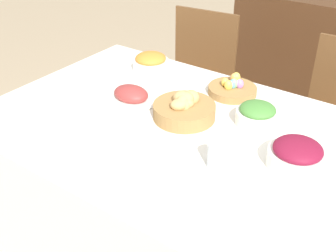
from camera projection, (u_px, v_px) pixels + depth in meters
name	position (u px, v px, depth m)	size (l,w,h in m)	color
dining_table	(181.00, 200.00, 1.89)	(1.65, 1.08, 0.78)	silver
chair_far_left	(196.00, 82.00, 2.69)	(0.46, 0.46, 0.92)	brown
sideboard	(311.00, 58.00, 3.13)	(1.11, 0.44, 0.90)	#4C2D19
bread_basket	(184.00, 108.00, 1.73)	(0.26, 0.26, 0.11)	#9E7542
egg_basket	(232.00, 89.00, 1.92)	(0.22, 0.22, 0.08)	#9E7542
ham_platter	(131.00, 95.00, 1.87)	(0.26, 0.18, 0.07)	white
carrot_bowl	(151.00, 62.00, 2.14)	(0.18, 0.18, 0.09)	white
beet_salad_bowl	(297.00, 155.00, 1.44)	(0.20, 0.20, 0.10)	white
green_salad_bowl	(257.00, 114.00, 1.68)	(0.17, 0.17, 0.09)	white
dinner_plate	(121.00, 166.00, 1.46)	(0.28, 0.28, 0.01)	white
fork	(87.00, 151.00, 1.54)	(0.01, 0.19, 0.00)	silver
knife	(159.00, 184.00, 1.38)	(0.01, 0.19, 0.00)	silver
spoon	(167.00, 187.00, 1.37)	(0.01, 0.19, 0.00)	silver
drinking_cup	(217.00, 155.00, 1.44)	(0.07, 0.07, 0.09)	silver
butter_dish	(93.00, 118.00, 1.71)	(0.10, 0.06, 0.03)	white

